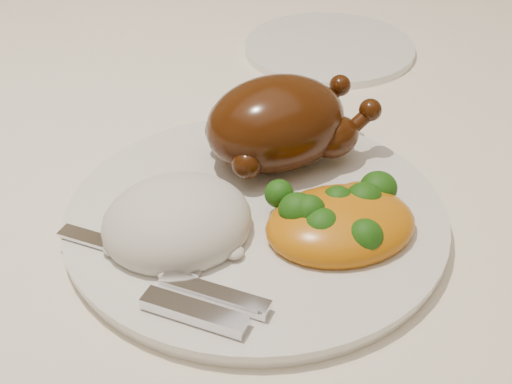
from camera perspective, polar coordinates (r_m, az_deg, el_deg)
dining_table at (r=0.77m, az=-14.81°, el=-3.92°), size 1.60×0.90×0.76m
tablecloth at (r=0.73m, az=-15.67°, el=0.55°), size 1.73×1.03×0.18m
dinner_plate at (r=0.60m, az=0.00°, el=-2.08°), size 0.41×0.41×0.01m
side_plate at (r=0.90m, az=5.88°, el=11.41°), size 0.28×0.28×0.01m
roast_chicken at (r=0.64m, az=1.95°, el=5.56°), size 0.17×0.13×0.08m
rice_mound at (r=0.57m, az=-6.31°, el=-2.46°), size 0.14×0.13×0.06m
mac_and_cheese at (r=0.57m, az=6.89°, el=-2.15°), size 0.15×0.13×0.05m
cutlery at (r=0.52m, az=-5.93°, el=-7.29°), size 0.08×0.18×0.01m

